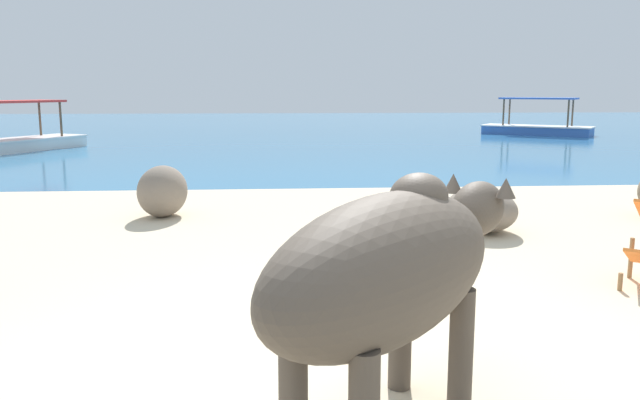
{
  "coord_description": "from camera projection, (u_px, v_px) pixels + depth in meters",
  "views": [
    {
      "loc": [
        -0.41,
        -2.93,
        1.58
      ],
      "look_at": [
        0.02,
        3.0,
        0.55
      ],
      "focal_mm": 35.86,
      "sensor_mm": 36.0,
      "label": 1
    }
  ],
  "objects": [
    {
      "name": "water_surface",
      "position": [
        284.0,
        131.0,
        24.8
      ],
      "size": [
        60.0,
        36.0,
        0.03
      ],
      "primitive_type": "cube",
      "color": "teal",
      "rests_on": "ground"
    },
    {
      "name": "cow",
      "position": [
        393.0,
        267.0,
        2.81
      ],
      "size": [
        1.64,
        1.85,
        1.16
      ],
      "rotation": [
        0.0,
        0.0,
        0.88
      ],
      "color": "#4C4238",
      "rests_on": "sand_beach"
    },
    {
      "name": "shore_rock_large",
      "position": [
        163.0,
        191.0,
        7.8
      ],
      "size": [
        0.72,
        0.89,
        0.63
      ],
      "primitive_type": "ellipsoid",
      "rotation": [
        0.0,
        0.0,
        1.38
      ],
      "color": "gray",
      "rests_on": "sand_beach"
    },
    {
      "name": "shore_rock_medium",
      "position": [
        481.0,
        210.0,
        6.98
      ],
      "size": [
        0.87,
        0.97,
        0.48
      ],
      "primitive_type": "ellipsoid",
      "rotation": [
        0.0,
        0.0,
        1.71
      ],
      "color": "gray",
      "rests_on": "sand_beach"
    },
    {
      "name": "boat_white",
      "position": [
        18.0,
        140.0,
        16.45
      ],
      "size": [
        2.77,
        3.78,
        1.29
      ],
      "rotation": [
        0.0,
        0.0,
        1.07
      ],
      "color": "white",
      "rests_on": "water_surface"
    },
    {
      "name": "boat_blue",
      "position": [
        537.0,
        127.0,
        22.28
      ],
      "size": [
        3.66,
        3.07,
        1.29
      ],
      "rotation": [
        0.0,
        0.0,
        5.66
      ],
      "color": "#3866B7",
      "rests_on": "water_surface"
    }
  ]
}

